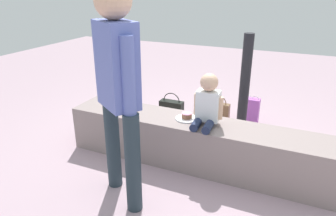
# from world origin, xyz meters

# --- Properties ---
(ground_plane) EXTENTS (12.00, 12.00, 0.00)m
(ground_plane) POSITION_xyz_m (0.00, 0.00, 0.00)
(ground_plane) COLOR #A48A96
(concrete_ledge) EXTENTS (2.56, 0.44, 0.46)m
(concrete_ledge) POSITION_xyz_m (0.00, 0.00, 0.23)
(concrete_ledge) COLOR gray
(concrete_ledge) RESTS_ON ground_plane
(child_seated) EXTENTS (0.28, 0.32, 0.48)m
(child_seated) POSITION_xyz_m (0.12, -0.02, 0.67)
(child_seated) COLOR #1B2441
(child_seated) RESTS_ON concrete_ledge
(adult_standing) EXTENTS (0.44, 0.37, 1.71)m
(adult_standing) POSITION_xyz_m (-0.35, -0.72, 1.03)
(adult_standing) COLOR #23323B
(adult_standing) RESTS_ON ground_plane
(cake_plate) EXTENTS (0.22, 0.22, 0.07)m
(cake_plate) POSITION_xyz_m (-0.09, 0.02, 0.48)
(cake_plate) COLOR white
(cake_plate) RESTS_ON concrete_ledge
(gift_bag) EXTENTS (0.21, 0.12, 0.37)m
(gift_bag) POSITION_xyz_m (0.32, 1.22, 0.17)
(gift_bag) COLOR #B259BF
(gift_bag) RESTS_ON ground_plane
(railing_post) EXTENTS (0.36, 0.36, 1.20)m
(railing_post) POSITION_xyz_m (0.30, 0.77, 0.46)
(railing_post) COLOR black
(railing_post) RESTS_ON ground_plane
(water_bottle_near_gift) EXTENTS (0.06, 0.06, 0.18)m
(water_bottle_near_gift) POSITION_xyz_m (0.63, 0.75, 0.08)
(water_bottle_near_gift) COLOR silver
(water_bottle_near_gift) RESTS_ON ground_plane
(water_bottle_far_side) EXTENTS (0.07, 0.07, 0.21)m
(water_bottle_far_side) POSITION_xyz_m (-1.14, 0.65, 0.09)
(water_bottle_far_side) COLOR silver
(water_bottle_far_side) RESTS_ON ground_plane
(party_cup_red) EXTENTS (0.09, 0.09, 0.12)m
(party_cup_red) POSITION_xyz_m (-0.81, 0.43, 0.06)
(party_cup_red) COLOR red
(party_cup_red) RESTS_ON ground_plane
(cake_box_white) EXTENTS (0.31, 0.31, 0.12)m
(cake_box_white) POSITION_xyz_m (-0.15, 0.42, 0.06)
(cake_box_white) COLOR white
(cake_box_white) RESTS_ON ground_plane
(handbag_black_leather) EXTENTS (0.32, 0.13, 0.31)m
(handbag_black_leather) POSITION_xyz_m (-0.71, 1.06, 0.10)
(handbag_black_leather) COLOR black
(handbag_black_leather) RESTS_ON ground_plane
(handbag_brown_canvas) EXTENTS (0.33, 0.10, 0.32)m
(handbag_brown_canvas) POSITION_xyz_m (-0.11, 1.21, 0.11)
(handbag_brown_canvas) COLOR brown
(handbag_brown_canvas) RESTS_ON ground_plane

